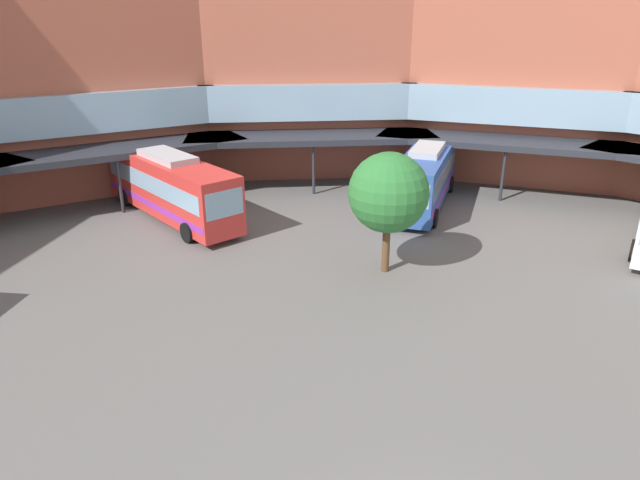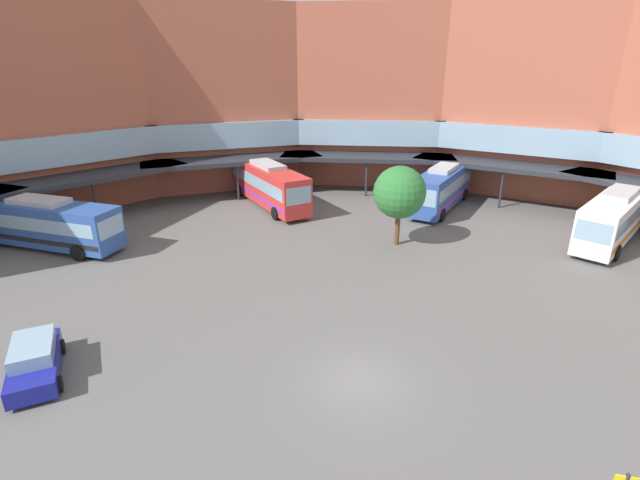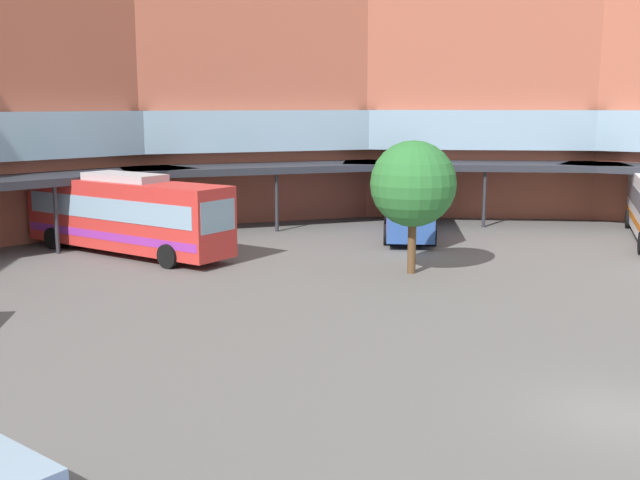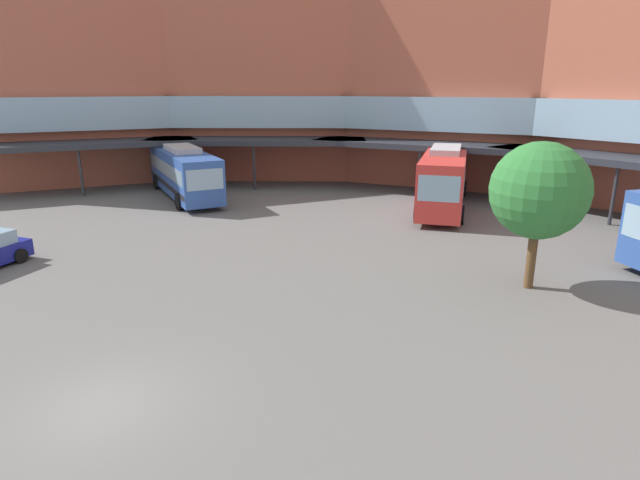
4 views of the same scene
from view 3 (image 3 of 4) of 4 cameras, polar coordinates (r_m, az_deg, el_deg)
name	(u,v)px [view 3 (image 3 of 4)]	position (r m, az deg, el deg)	size (l,w,h in m)	color
ground_plane	(622,416)	(20.00, 21.37, -12.03)	(119.75, 119.75, 0.00)	#605E5B
station_building	(185,81)	(39.53, -9.93, 11.47)	(75.06, 33.54, 17.56)	#AD5942
bus_0	(126,214)	(38.63, -14.10, 1.91)	(6.98, 11.99, 3.95)	red
bus_3	(408,200)	(43.59, 6.54, 2.96)	(8.29, 9.82, 3.83)	#2D519E
plaza_tree	(413,184)	(33.20, 6.88, 4.11)	(3.69, 3.69, 5.74)	brown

